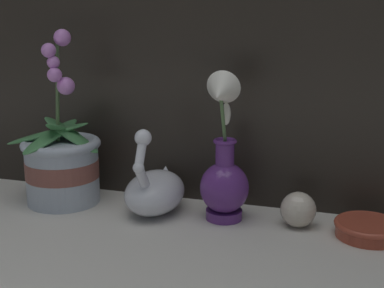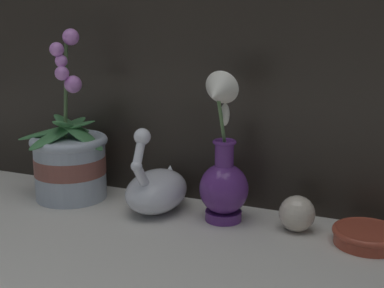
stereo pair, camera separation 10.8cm
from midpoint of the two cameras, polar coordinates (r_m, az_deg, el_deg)
The scene contains 6 objects.
ground_plane at distance 1.03m, azimuth -3.40°, elevation -9.97°, with size 2.80×2.80×0.00m, color beige.
orchid_potted_plant at distance 1.23m, azimuth -16.17°, elevation -1.91°, with size 0.22×0.23×0.38m.
swan_figurine at distance 1.14m, azimuth -6.66°, elevation -4.87°, with size 0.12×0.20×0.19m.
blue_vase at distance 1.07m, azimuth 0.55°, elevation -3.11°, with size 0.10×0.13×0.31m.
glass_sphere at distance 1.07m, azimuth 8.45°, elevation -6.98°, with size 0.07×0.07×0.07m.
amber_dish at distance 1.06m, azimuth 15.54°, elevation -8.69°, with size 0.13×0.13×0.03m.
Camera 1 is at (0.28, -0.90, 0.42)m, focal length 50.00 mm.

